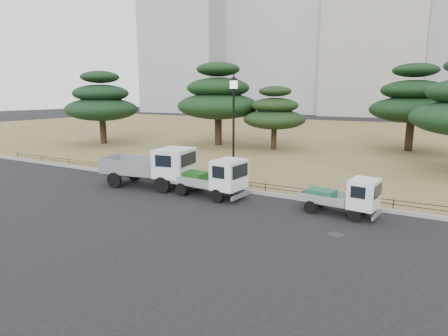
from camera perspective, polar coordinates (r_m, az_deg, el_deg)
The scene contains 14 objects.
ground at distance 17.86m, azimuth -3.18°, elevation -5.18°, with size 220.00×220.00×0.00m, color black.
lawn at distance 46.21m, azimuth 17.83°, elevation 4.45°, with size 120.00×56.00×0.15m, color olive.
curb at distance 19.99m, azimuth 0.85°, elevation -3.14°, with size 120.00×0.25×0.16m, color gray.
truck_large at distance 20.74m, azimuth -10.81°, elevation 0.42°, with size 5.28×2.68×2.20m.
truck_kei_front at distance 18.45m, azimuth -1.61°, elevation -1.49°, with size 3.83×1.88×1.97m.
truck_kei_rear at distance 16.50m, azimuth 17.89°, elevation -4.11°, with size 3.26×1.65×1.65m.
street_lamp at distance 19.63m, azimuth 1.47°, elevation 8.42°, with size 0.52×0.52×5.81m.
pipe_fence at distance 20.03m, azimuth 1.06°, elevation -2.06°, with size 38.00×0.04×0.40m.
tarp_pile at distance 25.04m, azimuth -15.46°, elevation 0.59°, with size 1.94×1.59×1.14m.
manhole at distance 14.39m, azimuth 16.70°, elevation -9.70°, with size 0.60×0.60×0.01m, color #2D2D30.
pine_west_far at distance 39.61m, azimuth -18.19°, elevation 9.51°, with size 7.08×7.08×7.15m.
pine_west_near at distance 36.56m, azimuth -0.89°, elevation 10.63°, with size 7.89×7.89×7.89m.
pine_center_left at distance 33.93m, azimuth 7.70°, elevation 8.29°, with size 5.53×5.53×5.62m.
pine_center_right at distance 36.36m, azimuth 26.81°, elevation 9.12°, with size 7.05×7.05×7.48m.
Camera 1 is at (9.30, -14.40, 5.00)m, focal length 30.00 mm.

